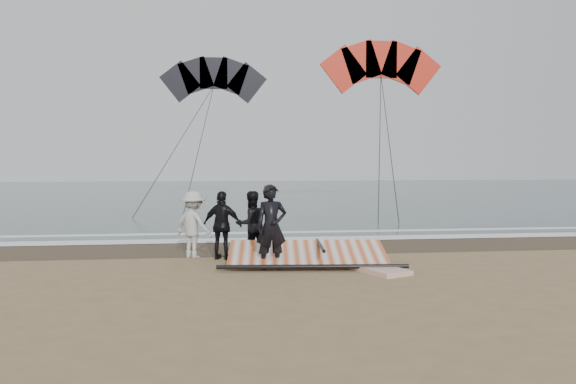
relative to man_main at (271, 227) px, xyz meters
name	(u,v)px	position (x,y,z in m)	size (l,w,h in m)	color
ground	(332,281)	(1.06, -1.44, -0.92)	(120.00, 120.00, 0.00)	#8C704C
sea	(247,192)	(1.06, 31.56, -0.91)	(120.00, 54.00, 0.02)	#233838
wet_sand	(299,247)	(1.06, 3.06, -0.92)	(120.00, 2.80, 0.01)	#4C3D2B
foam_near	(292,239)	(1.06, 4.46, -0.90)	(120.00, 0.90, 0.01)	white
foam_far	(286,232)	(1.06, 6.16, -0.90)	(120.00, 0.45, 0.01)	white
man_main	(271,227)	(0.00, 0.00, 0.00)	(0.67, 0.44, 1.85)	black
board_white	(361,265)	(2.00, -0.10, -0.87)	(0.71, 2.55, 0.10)	white
board_cream	(348,254)	(2.05, 1.44, -0.88)	(0.61, 2.30, 0.10)	white
trio_cluster	(219,225)	(-1.13, 1.53, -0.11)	(2.48, 1.22, 1.65)	black
sail_rig	(303,256)	(0.78, 0.45, -0.73)	(4.10, 2.02, 0.49)	black
kite_red	(381,70)	(7.69, 17.77, 6.43)	(7.53, 5.01, 12.32)	red
kite_dark	(213,82)	(-1.41, 24.29, 6.53)	(7.63, 7.12, 15.78)	black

